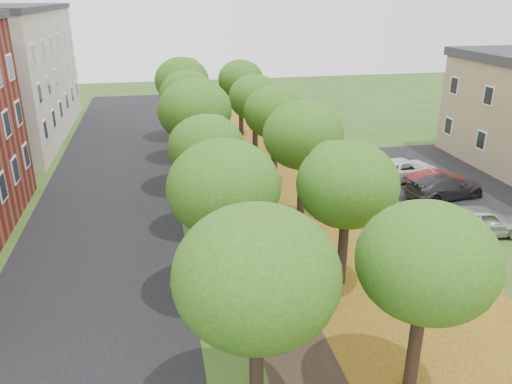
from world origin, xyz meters
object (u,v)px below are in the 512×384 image
bench (312,306)px  car_white (404,169)px  car_silver (481,220)px  car_red (440,181)px  car_grey (445,186)px

bench → car_white: bearing=-31.4°
bench → car_white: (10.27, 12.94, 0.27)m
bench → car_silver: bearing=-57.7°
car_silver → car_red: size_ratio=1.16×
car_silver → car_red: bearing=-3.1°
car_white → car_red: bearing=-159.3°
car_white → car_grey: bearing=-170.7°
car_silver → car_grey: 4.84m
car_red → car_grey: bearing=171.6°
car_silver → car_grey: size_ratio=0.92×
car_red → car_grey: 1.04m
bench → car_grey: size_ratio=0.36×
car_silver → bench: bearing=123.2°
bench → car_white: 16.52m
bench → car_grey: bearing=-42.2°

